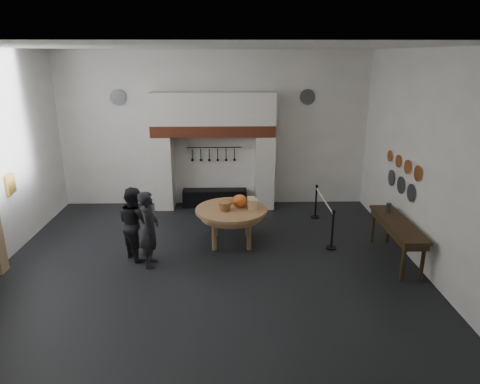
{
  "coord_description": "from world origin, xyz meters",
  "views": [
    {
      "loc": [
        0.47,
        -8.47,
        4.36
      ],
      "look_at": [
        0.69,
        0.86,
        1.35
      ],
      "focal_mm": 32.0,
      "sensor_mm": 36.0,
      "label": 1
    }
  ],
  "objects_px": {
    "side_table": "(398,223)",
    "barrier_post_far": "(316,202)",
    "iron_range": "(215,198)",
    "visitor_far": "(134,223)",
    "work_table": "(231,210)",
    "visitor_near": "(149,229)",
    "barrier_post_near": "(332,231)"
  },
  "relations": [
    {
      "from": "work_table",
      "to": "visitor_near",
      "type": "relative_size",
      "value": 1.02
    },
    {
      "from": "iron_range",
      "to": "visitor_far",
      "type": "xyz_separation_m",
      "value": [
        -1.65,
        -3.38,
        0.57
      ]
    },
    {
      "from": "work_table",
      "to": "visitor_near",
      "type": "distance_m",
      "value": 2.08
    },
    {
      "from": "work_table",
      "to": "barrier_post_far",
      "type": "xyz_separation_m",
      "value": [
        2.35,
        1.6,
        -0.39
      ]
    },
    {
      "from": "work_table",
      "to": "side_table",
      "type": "bearing_deg",
      "value": -15.61
    },
    {
      "from": "iron_range",
      "to": "visitor_near",
      "type": "relative_size",
      "value": 1.14
    },
    {
      "from": "barrier_post_near",
      "to": "barrier_post_far",
      "type": "height_order",
      "value": "same"
    },
    {
      "from": "work_table",
      "to": "barrier_post_far",
      "type": "relative_size",
      "value": 1.9
    },
    {
      "from": "iron_range",
      "to": "barrier_post_near",
      "type": "bearing_deg",
      "value": -47.06
    },
    {
      "from": "visitor_far",
      "to": "barrier_post_far",
      "type": "height_order",
      "value": "visitor_far"
    },
    {
      "from": "side_table",
      "to": "visitor_far",
      "type": "bearing_deg",
      "value": 177.18
    },
    {
      "from": "work_table",
      "to": "side_table",
      "type": "relative_size",
      "value": 0.78
    },
    {
      "from": "barrier_post_near",
      "to": "barrier_post_far",
      "type": "relative_size",
      "value": 1.0
    },
    {
      "from": "side_table",
      "to": "barrier_post_far",
      "type": "xyz_separation_m",
      "value": [
        -1.26,
        2.61,
        -0.42
      ]
    },
    {
      "from": "work_table",
      "to": "visitor_far",
      "type": "bearing_deg",
      "value": -161.31
    },
    {
      "from": "iron_range",
      "to": "side_table",
      "type": "distance_m",
      "value": 5.54
    },
    {
      "from": "iron_range",
      "to": "visitor_near",
      "type": "height_order",
      "value": "visitor_near"
    },
    {
      "from": "iron_range",
      "to": "barrier_post_far",
      "type": "bearing_deg",
      "value": -20.35
    },
    {
      "from": "visitor_near",
      "to": "iron_range",
      "type": "bearing_deg",
      "value": -16.4
    },
    {
      "from": "work_table",
      "to": "side_table",
      "type": "height_order",
      "value": "side_table"
    },
    {
      "from": "iron_range",
      "to": "barrier_post_far",
      "type": "xyz_separation_m",
      "value": [
        2.84,
        -1.05,
        0.2
      ]
    },
    {
      "from": "iron_range",
      "to": "visitor_far",
      "type": "distance_m",
      "value": 3.81
    },
    {
      "from": "iron_range",
      "to": "side_table",
      "type": "height_order",
      "value": "side_table"
    },
    {
      "from": "iron_range",
      "to": "visitor_far",
      "type": "height_order",
      "value": "visitor_far"
    },
    {
      "from": "barrier_post_near",
      "to": "iron_range",
      "type": "bearing_deg",
      "value": 132.94
    },
    {
      "from": "barrier_post_far",
      "to": "barrier_post_near",
      "type": "bearing_deg",
      "value": -90.0
    },
    {
      "from": "work_table",
      "to": "visitor_far",
      "type": "xyz_separation_m",
      "value": [
        -2.15,
        -0.73,
        -0.02
      ]
    },
    {
      "from": "iron_range",
      "to": "barrier_post_far",
      "type": "height_order",
      "value": "barrier_post_far"
    },
    {
      "from": "iron_range",
      "to": "barrier_post_near",
      "type": "xyz_separation_m",
      "value": [
        2.84,
        -3.05,
        0.2
      ]
    },
    {
      "from": "side_table",
      "to": "barrier_post_far",
      "type": "distance_m",
      "value": 2.93
    },
    {
      "from": "visitor_far",
      "to": "side_table",
      "type": "relative_size",
      "value": 0.75
    },
    {
      "from": "side_table",
      "to": "barrier_post_far",
      "type": "bearing_deg",
      "value": 115.71
    }
  ]
}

